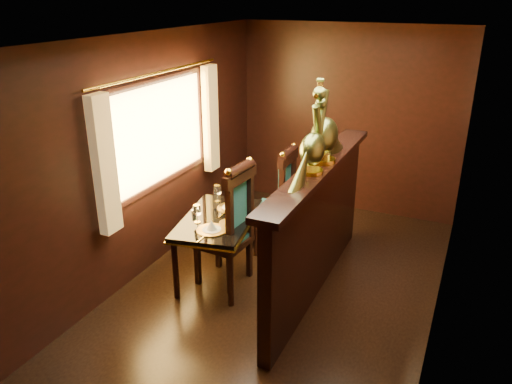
# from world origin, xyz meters

# --- Properties ---
(ground) EXTENTS (5.00, 5.00, 0.00)m
(ground) POSITION_xyz_m (0.00, 0.00, 0.00)
(ground) COLOR black
(ground) RESTS_ON ground
(room_shell) EXTENTS (3.04, 5.04, 2.52)m
(room_shell) POSITION_xyz_m (-0.09, 0.02, 1.58)
(room_shell) COLOR black
(room_shell) RESTS_ON ground
(partition) EXTENTS (0.26, 2.70, 1.36)m
(partition) POSITION_xyz_m (0.32, 0.30, 0.71)
(partition) COLOR black
(partition) RESTS_ON ground
(dining_table) EXTENTS (0.91, 1.27, 0.88)m
(dining_table) POSITION_xyz_m (-0.70, 0.13, 0.62)
(dining_table) COLOR black
(dining_table) RESTS_ON ground
(chair_left) EXTENTS (0.52, 0.54, 1.35)m
(chair_left) POSITION_xyz_m (-0.48, 0.06, 0.70)
(chair_left) COLOR black
(chair_left) RESTS_ON ground
(chair_right) EXTENTS (0.45, 0.50, 1.25)m
(chair_right) POSITION_xyz_m (-0.35, 1.03, 0.65)
(chair_right) COLOR black
(chair_right) RESTS_ON ground
(peacock_left) EXTENTS (0.22, 0.59, 0.70)m
(peacock_left) POSITION_xyz_m (0.33, 0.03, 1.71)
(peacock_left) COLOR #194B37
(peacock_left) RESTS_ON partition
(peacock_right) EXTENTS (0.26, 0.69, 0.82)m
(peacock_right) POSITION_xyz_m (0.33, 0.36, 1.77)
(peacock_right) COLOR #194B37
(peacock_right) RESTS_ON partition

